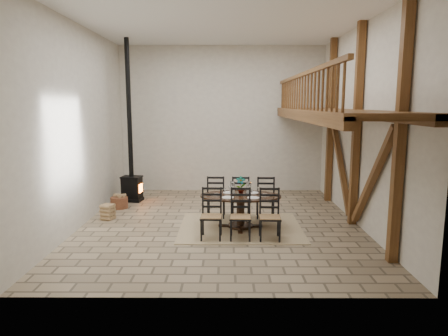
{
  "coord_description": "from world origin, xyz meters",
  "views": [
    {
      "loc": [
        0.14,
        -9.93,
        3.06
      ],
      "look_at": [
        0.09,
        0.4,
        1.38
      ],
      "focal_mm": 32.0,
      "sensor_mm": 36.0,
      "label": 1
    }
  ],
  "objects_px": {
    "dining_table": "(240,211)",
    "log_stack": "(108,212)",
    "log_basket": "(119,202)",
    "wood_stove": "(131,165)"
  },
  "relations": [
    {
      "from": "dining_table",
      "to": "log_stack",
      "type": "xyz_separation_m",
      "value": [
        -3.5,
        0.67,
        -0.22
      ]
    },
    {
      "from": "log_basket",
      "to": "log_stack",
      "type": "relative_size",
      "value": 1.21
    },
    {
      "from": "wood_stove",
      "to": "log_stack",
      "type": "bearing_deg",
      "value": -85.25
    },
    {
      "from": "wood_stove",
      "to": "log_basket",
      "type": "bearing_deg",
      "value": -92.29
    },
    {
      "from": "dining_table",
      "to": "wood_stove",
      "type": "distance_m",
      "value": 4.37
    },
    {
      "from": "wood_stove",
      "to": "log_stack",
      "type": "xyz_separation_m",
      "value": [
        -0.17,
        -2.06,
        -0.93
      ]
    },
    {
      "from": "wood_stove",
      "to": "dining_table",
      "type": "bearing_deg",
      "value": -29.81
    },
    {
      "from": "dining_table",
      "to": "log_stack",
      "type": "bearing_deg",
      "value": 171.36
    },
    {
      "from": "log_basket",
      "to": "log_stack",
      "type": "distance_m",
      "value": 1.19
    },
    {
      "from": "wood_stove",
      "to": "log_stack",
      "type": "height_order",
      "value": "wood_stove"
    }
  ]
}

